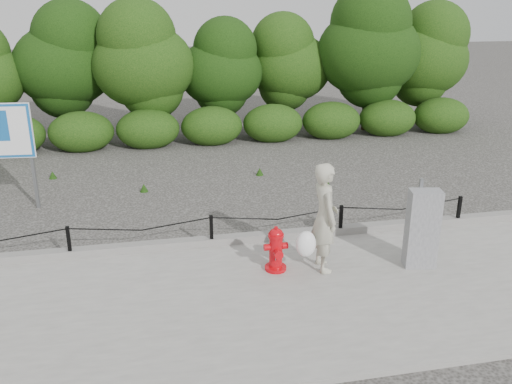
% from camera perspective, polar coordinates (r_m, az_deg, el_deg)
% --- Properties ---
extents(ground, '(90.00, 90.00, 0.00)m').
position_cam_1_polar(ground, '(10.14, -4.66, -6.04)').
color(ground, '#2D2B28').
rests_on(ground, ground).
extents(sidewalk, '(14.00, 4.00, 0.08)m').
position_cam_1_polar(sidewalk, '(8.37, -2.90, -11.65)').
color(sidewalk, gray).
rests_on(sidewalk, ground).
extents(curb, '(14.00, 0.22, 0.14)m').
position_cam_1_polar(curb, '(10.12, -4.72, -5.16)').
color(curb, slate).
rests_on(curb, sidewalk).
extents(chain_barrier, '(10.06, 0.06, 0.60)m').
position_cam_1_polar(chain_barrier, '(9.95, -4.73, -3.67)').
color(chain_barrier, black).
rests_on(chain_barrier, sidewalk).
extents(treeline, '(20.21, 3.72, 4.82)m').
position_cam_1_polar(treeline, '(18.22, -4.99, 13.74)').
color(treeline, black).
rests_on(treeline, ground).
extents(fire_hydrant, '(0.41, 0.41, 0.78)m').
position_cam_1_polar(fire_hydrant, '(9.06, 2.11, -6.08)').
color(fire_hydrant, red).
rests_on(fire_hydrant, sidewalk).
extents(pedestrian, '(0.74, 0.68, 1.86)m').
position_cam_1_polar(pedestrian, '(8.95, 7.10, -2.84)').
color(pedestrian, '#B0AC96').
rests_on(pedestrian, sidewalk).
extents(utility_cabinet, '(0.57, 0.42, 1.51)m').
position_cam_1_polar(utility_cabinet, '(9.49, 17.09, -3.72)').
color(utility_cabinet, '#9C9B9E').
rests_on(utility_cabinet, sidewalk).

